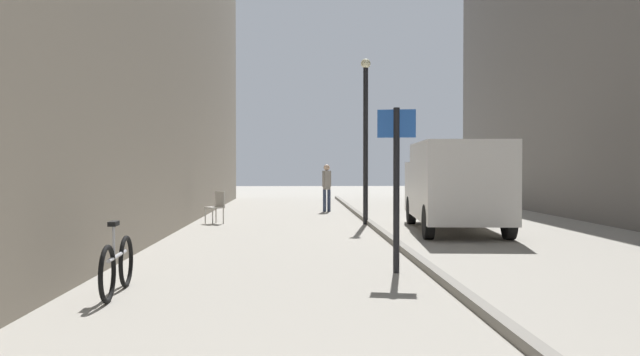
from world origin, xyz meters
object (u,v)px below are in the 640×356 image
object	(u,v)px
bicycle_leaning	(117,266)
cafe_chair_near_window	(217,205)
pedestrian_main_foreground	(327,184)
street_sign_post	(396,175)
delivery_van	(455,183)
lamp_post	(366,130)

from	to	relation	value
bicycle_leaning	cafe_chair_near_window	xyz separation A→B (m)	(0.04, 10.39, 0.17)
pedestrian_main_foreground	street_sign_post	xyz separation A→B (m)	(0.43, -13.53, 0.54)
delivery_van	street_sign_post	distance (m)	6.90
delivery_van	cafe_chair_near_window	xyz separation A→B (m)	(-6.41, 2.41, -0.68)
street_sign_post	cafe_chair_near_window	bearing A→B (deg)	-54.82
street_sign_post	bicycle_leaning	size ratio (longest dim) A/B	1.47
bicycle_leaning	street_sign_post	bearing A→B (deg)	19.34
lamp_post	street_sign_post	bearing A→B (deg)	-92.96
bicycle_leaning	pedestrian_main_foreground	bearing A→B (deg)	74.49
street_sign_post	bicycle_leaning	distance (m)	4.38
street_sign_post	delivery_van	bearing A→B (deg)	-100.06
lamp_post	bicycle_leaning	xyz separation A→B (m)	(-4.35, -9.97, -2.34)
pedestrian_main_foreground	street_sign_post	size ratio (longest dim) A/B	0.67
delivery_van	bicycle_leaning	distance (m)	10.30
pedestrian_main_foreground	cafe_chair_near_window	xyz separation A→B (m)	(-3.45, -4.71, -0.45)
bicycle_leaning	delivery_van	bearing A→B (deg)	48.58
pedestrian_main_foreground	lamp_post	distance (m)	5.48
delivery_van	bicycle_leaning	xyz separation A→B (m)	(-6.44, -7.99, -0.85)
delivery_van	lamp_post	bearing A→B (deg)	140.95
pedestrian_main_foreground	delivery_van	xyz separation A→B (m)	(2.96, -7.12, 0.23)
delivery_van	pedestrian_main_foreground	bearing A→B (deg)	117.07
pedestrian_main_foreground	delivery_van	world-z (taller)	delivery_van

